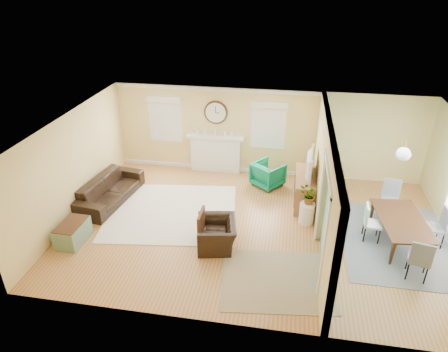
{
  "coord_description": "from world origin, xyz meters",
  "views": [
    {
      "loc": [
        0.62,
        -7.98,
        5.63
      ],
      "look_at": [
        -0.8,
        0.3,
        1.2
      ],
      "focal_mm": 32.0,
      "sensor_mm": 36.0,
      "label": 1
    }
  ],
  "objects_px": {
    "green_chair": "(268,174)",
    "credenza": "(304,189)",
    "sofa": "(110,190)",
    "eames_chair": "(217,234)",
    "dining_table": "(401,231)"
  },
  "relations": [
    {
      "from": "credenza",
      "to": "dining_table",
      "type": "height_order",
      "value": "credenza"
    },
    {
      "from": "green_chair",
      "to": "dining_table",
      "type": "relative_size",
      "value": 0.44
    },
    {
      "from": "eames_chair",
      "to": "dining_table",
      "type": "xyz_separation_m",
      "value": [
        4.1,
        0.83,
        -0.0
      ]
    },
    {
      "from": "credenza",
      "to": "sofa",
      "type": "bearing_deg",
      "value": -171.05
    },
    {
      "from": "green_chair",
      "to": "credenza",
      "type": "xyz_separation_m",
      "value": [
        1.02,
        -0.76,
        0.04
      ]
    },
    {
      "from": "credenza",
      "to": "dining_table",
      "type": "distance_m",
      "value": 2.59
    },
    {
      "from": "green_chair",
      "to": "dining_table",
      "type": "height_order",
      "value": "green_chair"
    },
    {
      "from": "green_chair",
      "to": "credenza",
      "type": "relative_size",
      "value": 0.51
    },
    {
      "from": "eames_chair",
      "to": "green_chair",
      "type": "distance_m",
      "value": 3.16
    },
    {
      "from": "green_chair",
      "to": "dining_table",
      "type": "xyz_separation_m",
      "value": [
        3.18,
        -2.2,
        -0.04
      ]
    },
    {
      "from": "dining_table",
      "to": "green_chair",
      "type": "bearing_deg",
      "value": 49.14
    },
    {
      "from": "sofa",
      "to": "credenza",
      "type": "distance_m",
      "value": 5.2
    },
    {
      "from": "green_chair",
      "to": "credenza",
      "type": "bearing_deg",
      "value": -178.81
    },
    {
      "from": "eames_chair",
      "to": "credenza",
      "type": "distance_m",
      "value": 2.98
    },
    {
      "from": "eames_chair",
      "to": "green_chair",
      "type": "height_order",
      "value": "green_chair"
    }
  ]
}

